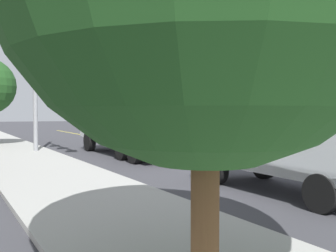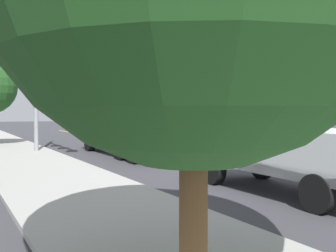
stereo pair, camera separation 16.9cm
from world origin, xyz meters
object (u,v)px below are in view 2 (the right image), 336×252
Objects in this scene: passing_minivan at (149,127)px; traffic_cone_mid_front at (130,139)px; service_pickup_truck at (286,150)px; utility_bucket_truck at (130,122)px; traffic_signal_mast at (44,38)px.

traffic_cone_mid_front is (-3.46, 2.22, -0.59)m from passing_minivan.
service_pickup_truck is at bearing -177.16° from traffic_cone_mid_front.
utility_bucket_truck is 4.93m from traffic_cone_mid_front.
passing_minivan is 4.16m from traffic_cone_mid_front.
traffic_signal_mast reaches higher than passing_minivan.
traffic_signal_mast reaches higher than utility_bucket_truck.
service_pickup_truck is at bearing 175.22° from passing_minivan.
passing_minivan is at bearing -4.78° from service_pickup_truck.
traffic_signal_mast is (0.41, 3.93, 3.85)m from utility_bucket_truck.
service_pickup_truck is 12.51m from traffic_signal_mast.
passing_minivan is 6.47× the size of traffic_cone_mid_front.
utility_bucket_truck is 5.52m from traffic_signal_mast.
passing_minivan is 0.62× the size of traffic_signal_mast.
service_pickup_truck is (-9.83, -1.80, -0.49)m from utility_bucket_truck.
traffic_cone_mid_front is at bearing -49.82° from traffic_signal_mast.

